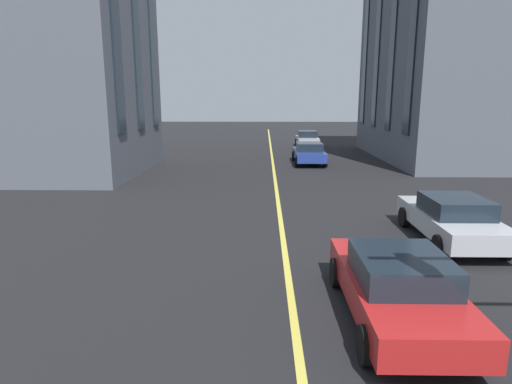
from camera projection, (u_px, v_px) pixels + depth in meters
The scene contains 7 objects.
lane_centre_line at pixel (276, 190), 19.88m from camera, with size 80.00×0.16×0.01m.
car_red_parked_b at pixel (397, 285), 8.06m from camera, with size 4.40×1.95×1.37m.
car_silver_mid at pixel (307, 139), 37.49m from camera, with size 3.90×1.89×1.40m.
car_blue_near at pixel (309, 153), 27.68m from camera, with size 4.40×1.95×1.37m.
car_silver_parked_a at pixel (452, 218), 12.56m from camera, with size 4.40×1.95×1.37m.
building_left_near at pixel (21, 8), 22.93m from camera, with size 10.08×12.22×17.62m.
building_right_near at pixel (449, 46), 28.72m from camera, with size 14.97×8.59×15.07m.
Camera 1 is at (0.54, 0.58, 4.12)m, focal length 30.27 mm.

